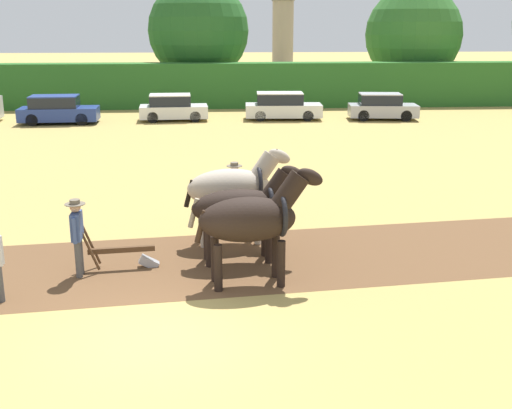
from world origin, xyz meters
The scene contains 15 objects.
ground_plane centered at (0.00, 0.00, 0.00)m, with size 240.00×240.00×0.00m, color #A88E4C.
plowed_furrow_strip centered at (-3.37, 3.22, 0.00)m, with size 33.51×4.17×0.01m, color brown.
hedgerow centered at (0.00, 33.01, 1.47)m, with size 77.54×1.93×2.94m, color #286023.
tree_left centered at (0.24, 36.62, 4.98)m, with size 7.12×7.12×8.54m.
tree_center_left centered at (15.88, 36.91, 4.67)m, with size 6.99×6.99×8.17m.
draft_horse_lead_left centered at (1.90, 2.38, 1.47)m, with size 2.81×1.23×2.59m.
draft_horse_lead_right centered at (1.74, 3.78, 1.32)m, with size 2.82×1.11×2.35m.
draft_horse_trail_left centered at (1.58, 5.19, 1.44)m, with size 2.79×1.25×2.48m.
plow centered at (-0.92, 3.49, 0.32)m, with size 1.75×0.52×1.13m.
farmer_at_plow centered at (-1.93, 3.09, 1.04)m, with size 0.44×0.68×1.76m.
farmer_beside_team centered at (1.67, 6.85, 1.02)m, with size 0.44×0.67×1.74m.
parked_car_left centered at (-7.58, 26.30, 0.76)m, with size 4.39×2.04×1.57m.
parked_car_center_left centered at (-1.19, 27.07, 0.72)m, with size 3.98×2.05×1.51m.
parked_car_center centered at (5.22, 27.05, 0.75)m, with size 4.53×2.02×1.58m.
parked_car_center_right centered at (11.06, 26.61, 0.73)m, with size 4.11×2.15×1.52m.
Camera 1 is at (1.07, -10.52, 5.42)m, focal length 45.00 mm.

